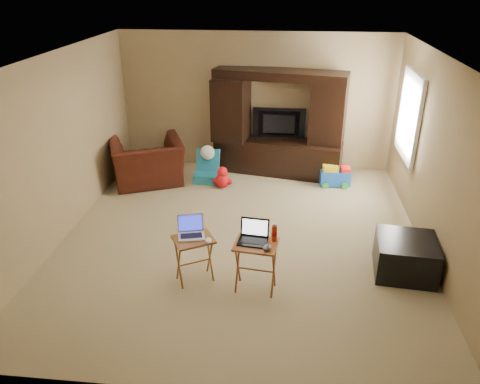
# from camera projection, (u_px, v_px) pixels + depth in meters

# --- Properties ---
(floor) EXTENTS (5.50, 5.50, 0.00)m
(floor) POSITION_uv_depth(u_px,v_px,m) (241.00, 237.00, 6.68)
(floor) COLOR #C6B889
(floor) RESTS_ON ground
(ceiling) EXTENTS (5.50, 5.50, 0.00)m
(ceiling) POSITION_uv_depth(u_px,v_px,m) (242.00, 57.00, 5.61)
(ceiling) COLOR silver
(ceiling) RESTS_ON ground
(wall_back) EXTENTS (5.00, 0.00, 5.00)m
(wall_back) POSITION_uv_depth(u_px,v_px,m) (257.00, 102.00, 8.61)
(wall_back) COLOR tan
(wall_back) RESTS_ON ground
(wall_front) EXTENTS (5.00, 0.00, 5.00)m
(wall_front) POSITION_uv_depth(u_px,v_px,m) (206.00, 278.00, 3.67)
(wall_front) COLOR tan
(wall_front) RESTS_ON ground
(wall_left) EXTENTS (0.00, 5.50, 5.50)m
(wall_left) POSITION_uv_depth(u_px,v_px,m) (60.00, 148.00, 6.38)
(wall_left) COLOR tan
(wall_left) RESTS_ON ground
(wall_right) EXTENTS (0.00, 5.50, 5.50)m
(wall_right) POSITION_uv_depth(u_px,v_px,m) (438.00, 162.00, 5.91)
(wall_right) COLOR tan
(wall_right) RESTS_ON ground
(window_pane) EXTENTS (0.00, 1.20, 1.20)m
(window_pane) POSITION_uv_depth(u_px,v_px,m) (411.00, 116.00, 7.24)
(window_pane) COLOR white
(window_pane) RESTS_ON ground
(window_frame) EXTENTS (0.06, 1.14, 1.34)m
(window_frame) POSITION_uv_depth(u_px,v_px,m) (409.00, 116.00, 7.24)
(window_frame) COLOR white
(window_frame) RESTS_ON ground
(entertainment_center) EXTENTS (2.39, 1.02, 1.90)m
(entertainment_center) POSITION_uv_depth(u_px,v_px,m) (279.00, 123.00, 8.42)
(entertainment_center) COLOR black
(entertainment_center) RESTS_ON floor
(television) EXTENTS (0.96, 0.13, 0.56)m
(television) POSITION_uv_depth(u_px,v_px,m) (279.00, 124.00, 8.51)
(television) COLOR black
(television) RESTS_ON entertainment_center
(recliner) EXTENTS (1.52, 1.44, 0.78)m
(recliner) POSITION_uv_depth(u_px,v_px,m) (147.00, 162.00, 8.22)
(recliner) COLOR #40170D
(recliner) RESTS_ON floor
(child_rocker) EXTENTS (0.44, 0.50, 0.56)m
(child_rocker) POSITION_uv_depth(u_px,v_px,m) (207.00, 167.00, 8.33)
(child_rocker) COLOR teal
(child_rocker) RESTS_ON floor
(plush_toy) EXTENTS (0.35, 0.29, 0.39)m
(plush_toy) POSITION_uv_depth(u_px,v_px,m) (222.00, 177.00, 8.13)
(plush_toy) COLOR red
(plush_toy) RESTS_ON floor
(push_toy) EXTENTS (0.55, 0.41, 0.39)m
(push_toy) POSITION_uv_depth(u_px,v_px,m) (335.00, 175.00, 8.20)
(push_toy) COLOR blue
(push_toy) RESTS_ON floor
(ottoman) EXTENTS (0.78, 0.78, 0.46)m
(ottoman) POSITION_uv_depth(u_px,v_px,m) (405.00, 257.00, 5.79)
(ottoman) COLOR black
(ottoman) RESTS_ON floor
(tray_table_left) EXTENTS (0.57, 0.54, 0.59)m
(tray_table_left) POSITION_uv_depth(u_px,v_px,m) (194.00, 260.00, 5.62)
(tray_table_left) COLOR #975E24
(tray_table_left) RESTS_ON floor
(tray_table_right) EXTENTS (0.54, 0.45, 0.63)m
(tray_table_right) POSITION_uv_depth(u_px,v_px,m) (256.00, 267.00, 5.44)
(tray_table_right) COLOR #9D5726
(tray_table_right) RESTS_ON floor
(laptop_left) EXTENTS (0.36, 0.33, 0.24)m
(laptop_left) POSITION_uv_depth(u_px,v_px,m) (191.00, 228.00, 5.47)
(laptop_left) COLOR silver
(laptop_left) RESTS_ON tray_table_left
(laptop_right) EXTENTS (0.36, 0.31, 0.24)m
(laptop_right) POSITION_uv_depth(u_px,v_px,m) (253.00, 233.00, 5.28)
(laptop_right) COLOR black
(laptop_right) RESTS_ON tray_table_right
(mouse_left) EXTENTS (0.09, 0.13, 0.05)m
(mouse_left) POSITION_uv_depth(u_px,v_px,m) (208.00, 241.00, 5.40)
(mouse_left) COLOR white
(mouse_left) RESTS_ON tray_table_left
(mouse_right) EXTENTS (0.11, 0.14, 0.05)m
(mouse_right) POSITION_uv_depth(u_px,v_px,m) (267.00, 248.00, 5.17)
(mouse_right) COLOR #39383D
(mouse_right) RESTS_ON tray_table_right
(water_bottle) EXTENTS (0.06, 0.06, 0.20)m
(water_bottle) POSITION_uv_depth(u_px,v_px,m) (274.00, 233.00, 5.32)
(water_bottle) COLOR red
(water_bottle) RESTS_ON tray_table_right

